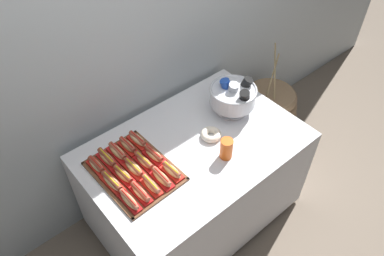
{
  "coord_description": "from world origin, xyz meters",
  "views": [
    {
      "loc": [
        -1.02,
        -1.18,
        2.51
      ],
      "look_at": [
        0.03,
        0.06,
        0.86
      ],
      "focal_mm": 34.75,
      "sensor_mm": 36.0,
      "label": 1
    }
  ],
  "objects_px": {
    "hot_dog_6": "(123,175)",
    "hot_dog_9": "(154,155)",
    "hot_dog_8": "(144,161)",
    "hot_dog_3": "(162,178)",
    "donut": "(211,135)",
    "hot_dog_7": "(134,168)",
    "cup_stack": "(226,149)",
    "hot_dog_4": "(172,171)",
    "hot_dog_5": "(112,182)",
    "punch_bowl": "(233,96)",
    "hot_dog_11": "(107,159)",
    "hot_dog_0": "(129,201)",
    "hot_dog_2": "(151,185)",
    "hot_dog_14": "(138,140)",
    "buffet_table": "(194,180)",
    "floor_vase": "(267,115)",
    "hot_dog_1": "(141,193)",
    "serving_tray": "(134,171)",
    "hot_dog_12": "(118,152)",
    "hot_dog_13": "(128,146)",
    "hot_dog_10": "(96,165)"
  },
  "relations": [
    {
      "from": "hot_dog_6",
      "to": "hot_dog_9",
      "type": "bearing_deg",
      "value": 2.09
    },
    {
      "from": "hot_dog_7",
      "to": "hot_dog_12",
      "type": "xyz_separation_m",
      "value": [
        -0.01,
        0.16,
        0.0
      ]
    },
    {
      "from": "hot_dog_7",
      "to": "punch_bowl",
      "type": "height_order",
      "value": "punch_bowl"
    },
    {
      "from": "hot_dog_4",
      "to": "hot_dog_5",
      "type": "height_order",
      "value": "hot_dog_4"
    },
    {
      "from": "floor_vase",
      "to": "hot_dog_4",
      "type": "distance_m",
      "value": 1.45
    },
    {
      "from": "buffet_table",
      "to": "hot_dog_1",
      "type": "xyz_separation_m",
      "value": [
        -0.48,
        -0.1,
        0.4
      ]
    },
    {
      "from": "hot_dog_6",
      "to": "hot_dog_2",
      "type": "bearing_deg",
      "value": -63.46
    },
    {
      "from": "hot_dog_14",
      "to": "donut",
      "type": "relative_size",
      "value": 1.23
    },
    {
      "from": "hot_dog_0",
      "to": "hot_dog_7",
      "type": "relative_size",
      "value": 1.03
    },
    {
      "from": "floor_vase",
      "to": "hot_dog_9",
      "type": "distance_m",
      "value": 1.43
    },
    {
      "from": "hot_dog_5",
      "to": "hot_dog_14",
      "type": "distance_m",
      "value": 0.34
    },
    {
      "from": "floor_vase",
      "to": "hot_dog_8",
      "type": "xyz_separation_m",
      "value": [
        -1.38,
        -0.15,
        0.57
      ]
    },
    {
      "from": "floor_vase",
      "to": "hot_dog_5",
      "type": "distance_m",
      "value": 1.71
    },
    {
      "from": "hot_dog_2",
      "to": "hot_dog_8",
      "type": "height_order",
      "value": "hot_dog_2"
    },
    {
      "from": "floor_vase",
      "to": "donut",
      "type": "xyz_separation_m",
      "value": [
        -0.92,
        -0.23,
        0.55
      ]
    },
    {
      "from": "hot_dog_14",
      "to": "cup_stack",
      "type": "bearing_deg",
      "value": -50.89
    },
    {
      "from": "hot_dog_2",
      "to": "buffet_table",
      "type": "bearing_deg",
      "value": 13.47
    },
    {
      "from": "hot_dog_0",
      "to": "cup_stack",
      "type": "relative_size",
      "value": 1.22
    },
    {
      "from": "hot_dog_6",
      "to": "hot_dog_10",
      "type": "bearing_deg",
      "value": 116.54
    },
    {
      "from": "hot_dog_6",
      "to": "hot_dog_14",
      "type": "height_order",
      "value": "hot_dog_14"
    },
    {
      "from": "hot_dog_2",
      "to": "hot_dog_3",
      "type": "height_order",
      "value": "same"
    },
    {
      "from": "hot_dog_2",
      "to": "hot_dog_0",
      "type": "bearing_deg",
      "value": -177.91
    },
    {
      "from": "hot_dog_12",
      "to": "hot_dog_14",
      "type": "height_order",
      "value": "same"
    },
    {
      "from": "hot_dog_12",
      "to": "hot_dog_11",
      "type": "bearing_deg",
      "value": -177.91
    },
    {
      "from": "hot_dog_8",
      "to": "hot_dog_9",
      "type": "relative_size",
      "value": 0.98
    },
    {
      "from": "hot_dog_2",
      "to": "hot_dog_14",
      "type": "distance_m",
      "value": 0.36
    },
    {
      "from": "punch_bowl",
      "to": "hot_dog_2",
      "type": "bearing_deg",
      "value": -167.73
    },
    {
      "from": "hot_dog_9",
      "to": "hot_dog_14",
      "type": "bearing_deg",
      "value": 92.09
    },
    {
      "from": "hot_dog_2",
      "to": "donut",
      "type": "relative_size",
      "value": 1.19
    },
    {
      "from": "hot_dog_11",
      "to": "hot_dog_2",
      "type": "bearing_deg",
      "value": -75.1
    },
    {
      "from": "floor_vase",
      "to": "hot_dog_4",
      "type": "height_order",
      "value": "floor_vase"
    },
    {
      "from": "floor_vase",
      "to": "hot_dog_11",
      "type": "distance_m",
      "value": 1.64
    },
    {
      "from": "hot_dog_5",
      "to": "hot_dog_7",
      "type": "relative_size",
      "value": 1.09
    },
    {
      "from": "hot_dog_6",
      "to": "hot_dog_9",
      "type": "distance_m",
      "value": 0.23
    },
    {
      "from": "hot_dog_2",
      "to": "cup_stack",
      "type": "height_order",
      "value": "cup_stack"
    },
    {
      "from": "hot_dog_11",
      "to": "donut",
      "type": "relative_size",
      "value": 1.29
    },
    {
      "from": "hot_dog_4",
      "to": "hot_dog_11",
      "type": "bearing_deg",
      "value": 126.38
    },
    {
      "from": "hot_dog_4",
      "to": "hot_dog_7",
      "type": "distance_m",
      "value": 0.22
    },
    {
      "from": "buffet_table",
      "to": "donut",
      "type": "height_order",
      "value": "donut"
    },
    {
      "from": "hot_dog_3",
      "to": "cup_stack",
      "type": "xyz_separation_m",
      "value": [
        0.41,
        -0.1,
        0.03
      ]
    },
    {
      "from": "buffet_table",
      "to": "hot_dog_4",
      "type": "bearing_deg",
      "value": -160.2
    },
    {
      "from": "hot_dog_0",
      "to": "hot_dog_13",
      "type": "bearing_deg",
      "value": 57.81
    },
    {
      "from": "serving_tray",
      "to": "donut",
      "type": "xyz_separation_m",
      "value": [
        0.53,
        -0.08,
        0.02
      ]
    },
    {
      "from": "hot_dog_7",
      "to": "cup_stack",
      "type": "xyz_separation_m",
      "value": [
        0.49,
        -0.26,
        0.04
      ]
    },
    {
      "from": "hot_dog_3",
      "to": "donut",
      "type": "relative_size",
      "value": 1.3
    },
    {
      "from": "buffet_table",
      "to": "floor_vase",
      "type": "bearing_deg",
      "value": 11.92
    },
    {
      "from": "buffet_table",
      "to": "hot_dog_14",
      "type": "distance_m",
      "value": 0.54
    },
    {
      "from": "hot_dog_6",
      "to": "hot_dog_13",
      "type": "xyz_separation_m",
      "value": [
        0.14,
        0.17,
        0.0
      ]
    },
    {
      "from": "hot_dog_1",
      "to": "donut",
      "type": "height_order",
      "value": "hot_dog_1"
    },
    {
      "from": "hot_dog_0",
      "to": "hot_dog_2",
      "type": "xyz_separation_m",
      "value": [
        0.15,
        0.01,
        0.0
      ]
    }
  ]
}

